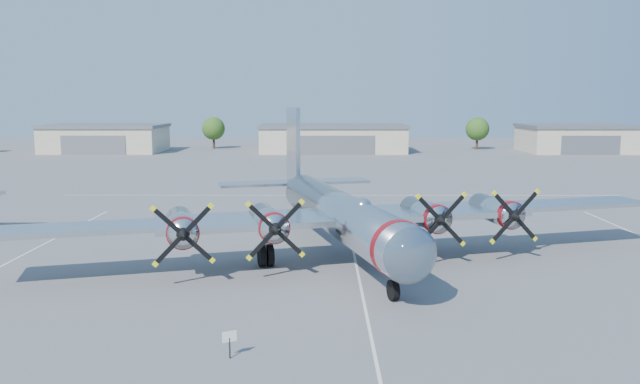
{
  "coord_description": "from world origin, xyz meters",
  "views": [
    {
      "loc": [
        -2.13,
        -41.42,
        10.21
      ],
      "look_at": [
        -2.3,
        5.86,
        3.2
      ],
      "focal_mm": 35.0,
      "sensor_mm": 36.0,
      "label": 1
    }
  ],
  "objects_px": {
    "hangar_center": "(333,138)",
    "info_placard": "(230,339)",
    "hangar_east": "(576,138)",
    "main_bomber_b29": "(336,254)",
    "hangar_west": "(106,138)",
    "tree_west": "(213,129)",
    "tree_east": "(477,129)"
  },
  "relations": [
    {
      "from": "hangar_center",
      "to": "info_placard",
      "type": "height_order",
      "value": "hangar_center"
    },
    {
      "from": "hangar_east",
      "to": "main_bomber_b29",
      "type": "xyz_separation_m",
      "value": [
        -49.21,
        -82.73,
        -2.71
      ]
    },
    {
      "from": "hangar_west",
      "to": "tree_west",
      "type": "relative_size",
      "value": 3.4
    },
    {
      "from": "hangar_west",
      "to": "tree_west",
      "type": "xyz_separation_m",
      "value": [
        20.0,
        8.04,
        1.51
      ]
    },
    {
      "from": "hangar_west",
      "to": "tree_west",
      "type": "bearing_deg",
      "value": 21.89
    },
    {
      "from": "hangar_west",
      "to": "tree_west",
      "type": "height_order",
      "value": "tree_west"
    },
    {
      "from": "hangar_west",
      "to": "info_placard",
      "type": "distance_m",
      "value": 107.23
    },
    {
      "from": "hangar_center",
      "to": "info_placard",
      "type": "xyz_separation_m",
      "value": [
        -5.81,
        -99.8,
        -1.92
      ]
    },
    {
      "from": "hangar_west",
      "to": "info_placard",
      "type": "xyz_separation_m",
      "value": [
        39.19,
        -99.8,
        -1.93
      ]
    },
    {
      "from": "tree_west",
      "to": "info_placard",
      "type": "xyz_separation_m",
      "value": [
        19.19,
        -107.83,
        -3.43
      ]
    },
    {
      "from": "hangar_center",
      "to": "tree_west",
      "type": "height_order",
      "value": "tree_west"
    },
    {
      "from": "tree_west",
      "to": "info_placard",
      "type": "height_order",
      "value": "tree_west"
    },
    {
      "from": "tree_east",
      "to": "main_bomber_b29",
      "type": "xyz_separation_m",
      "value": [
        -31.21,
        -88.77,
        -4.22
      ]
    },
    {
      "from": "info_placard",
      "to": "hangar_west",
      "type": "bearing_deg",
      "value": 87.71
    },
    {
      "from": "hangar_center",
      "to": "tree_east",
      "type": "distance_m",
      "value": 30.64
    },
    {
      "from": "tree_west",
      "to": "hangar_center",
      "type": "bearing_deg",
      "value": -17.82
    },
    {
      "from": "tree_east",
      "to": "info_placard",
      "type": "xyz_separation_m",
      "value": [
        -35.81,
        -105.83,
        -3.43
      ]
    },
    {
      "from": "hangar_east",
      "to": "info_placard",
      "type": "height_order",
      "value": "hangar_east"
    },
    {
      "from": "hangar_west",
      "to": "main_bomber_b29",
      "type": "distance_m",
      "value": 93.65
    },
    {
      "from": "hangar_west",
      "to": "hangar_east",
      "type": "xyz_separation_m",
      "value": [
        93.0,
        0.0,
        0.0
      ]
    },
    {
      "from": "tree_east",
      "to": "main_bomber_b29",
      "type": "relative_size",
      "value": 0.15
    },
    {
      "from": "hangar_east",
      "to": "hangar_center",
      "type": "bearing_deg",
      "value": -180.0
    },
    {
      "from": "hangar_center",
      "to": "hangar_east",
      "type": "xyz_separation_m",
      "value": [
        48.0,
        0.0,
        0.0
      ]
    },
    {
      "from": "hangar_east",
      "to": "tree_east",
      "type": "height_order",
      "value": "tree_east"
    },
    {
      "from": "main_bomber_b29",
      "to": "hangar_west",
      "type": "bearing_deg",
      "value": 102.37
    },
    {
      "from": "tree_west",
      "to": "main_bomber_b29",
      "type": "bearing_deg",
      "value": -75.31
    },
    {
      "from": "hangar_west",
      "to": "info_placard",
      "type": "relative_size",
      "value": 20.19
    },
    {
      "from": "hangar_center",
      "to": "main_bomber_b29",
      "type": "height_order",
      "value": "hangar_center"
    },
    {
      "from": "main_bomber_b29",
      "to": "hangar_center",
      "type": "bearing_deg",
      "value": 73.64
    },
    {
      "from": "hangar_center",
      "to": "main_bomber_b29",
      "type": "bearing_deg",
      "value": -90.84
    },
    {
      "from": "tree_west",
      "to": "tree_east",
      "type": "bearing_deg",
      "value": -2.08
    },
    {
      "from": "hangar_west",
      "to": "hangar_center",
      "type": "height_order",
      "value": "same"
    }
  ]
}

